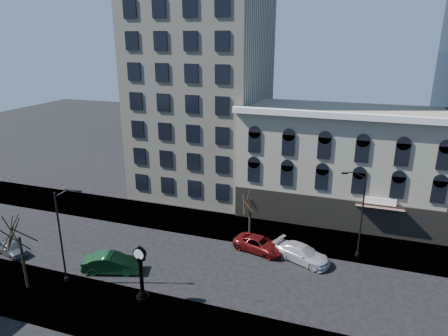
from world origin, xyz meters
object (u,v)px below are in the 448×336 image
at_px(car_near_b, 112,263).
at_px(car_near_a, 11,248).
at_px(street_lamp_near, 65,212).
at_px(street_clock, 141,275).

bearing_deg(car_near_b, car_near_a, 75.32).
bearing_deg(street_lamp_near, street_clock, -17.29).
bearing_deg(street_clock, street_lamp_near, -179.40).
bearing_deg(street_lamp_near, car_near_b, 34.62).
relative_size(street_clock, street_lamp_near, 0.55).
bearing_deg(street_clock, car_near_b, 151.47).
height_order(street_clock, car_near_a, street_clock).
bearing_deg(car_near_a, street_lamp_near, -87.05).
distance_m(street_clock, car_near_a, 15.37).
bearing_deg(car_near_a, car_near_b, -71.32).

